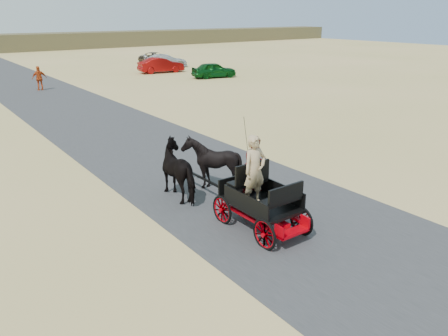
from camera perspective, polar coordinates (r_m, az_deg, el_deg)
ground at (r=13.54m, az=2.08°, el=-3.48°), size 140.00×140.00×0.00m
road at (r=13.53m, az=2.08°, el=-3.46°), size 6.00×140.00×0.01m
carriage at (r=11.41m, az=4.81°, el=-6.16°), size 1.30×2.40×0.72m
horse_left at (r=13.16m, az=-5.55°, el=-0.28°), size 0.91×2.01×1.70m
horse_right at (r=13.72m, az=-1.62°, el=0.65°), size 1.37×1.54×1.70m
driver_man at (r=10.83m, az=4.02°, el=-0.33°), size 0.66×0.43×1.80m
passenger_woman at (r=11.57m, az=4.14°, el=0.40°), size 0.77×0.60×1.58m
pedestrian at (r=34.72m, az=-22.97°, el=10.74°), size 1.04×0.49×1.73m
car_a at (r=38.60m, az=-1.32°, el=12.68°), size 4.07×2.26×1.31m
car_b at (r=42.38m, az=-8.24°, el=13.16°), size 4.37×2.00×1.39m
car_c at (r=46.90m, az=-7.66°, el=13.74°), size 4.83×3.29×1.30m
car_d at (r=51.38m, az=-9.01°, el=14.09°), size 4.58×3.62×1.16m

